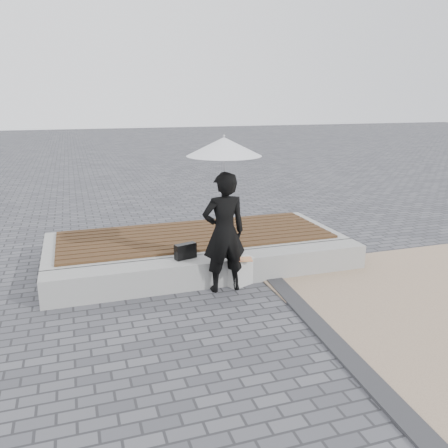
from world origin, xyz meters
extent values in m
plane|color=#525258|center=(0.00, 0.00, 0.00)|extent=(80.00, 80.00, 0.00)
cube|color=#303133|center=(0.75, -0.50, 0.02)|extent=(0.61, 5.20, 0.04)
cube|color=#969691|center=(0.00, 1.60, 0.20)|extent=(5.00, 0.45, 0.40)
cube|color=#A6A7A1|center=(0.00, 2.80, 0.20)|extent=(5.00, 2.00, 0.40)
imported|color=black|center=(0.04, 1.30, 0.87)|extent=(0.65, 0.43, 1.75)
cylinder|color=#ADADB2|center=(0.04, 1.30, 1.45)|extent=(0.02, 0.02, 1.03)
cone|color=silver|center=(0.04, 1.30, 2.09)|extent=(1.03, 1.03, 0.25)
sphere|color=#ADADB2|center=(0.04, 1.30, 2.23)|extent=(0.03, 0.03, 0.03)
cube|color=black|center=(-0.44, 1.70, 0.52)|extent=(0.35, 0.20, 0.23)
cube|color=beige|center=(0.33, 1.38, 0.21)|extent=(0.43, 0.31, 0.42)
cube|color=#CA3B4B|center=(0.33, 1.33, 0.43)|extent=(0.32, 0.27, 0.01)
camera|label=1|loc=(-1.94, -4.71, 2.72)|focal=37.19mm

